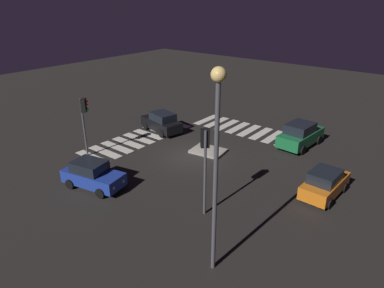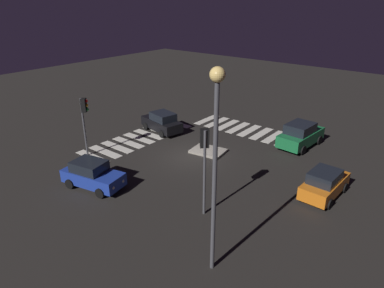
# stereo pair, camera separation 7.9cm
# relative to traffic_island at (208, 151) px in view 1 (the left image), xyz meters

# --- Properties ---
(ground_plane) EXTENTS (80.00, 80.00, 0.00)m
(ground_plane) POSITION_rel_traffic_island_xyz_m (0.44, 1.38, -0.09)
(ground_plane) COLOR black
(traffic_island) EXTENTS (2.66, 2.15, 0.18)m
(traffic_island) POSITION_rel_traffic_island_xyz_m (0.00, 0.00, 0.00)
(traffic_island) COLOR gray
(traffic_island) RESTS_ON ground
(car_blue) EXTENTS (4.05, 2.38, 1.67)m
(car_blue) POSITION_rel_traffic_island_xyz_m (2.43, 8.53, 0.73)
(car_blue) COLOR #1E389E
(car_blue) RESTS_ON ground
(car_black) EXTENTS (4.17, 2.45, 1.73)m
(car_black) POSITION_rel_traffic_island_xyz_m (5.65, -0.98, 0.76)
(car_black) COLOR black
(car_black) RESTS_ON ground
(car_green) EXTENTS (2.34, 4.51, 1.91)m
(car_green) POSITION_rel_traffic_island_xyz_m (-4.86, -5.35, 0.85)
(car_green) COLOR #196B38
(car_green) RESTS_ON ground
(car_orange) EXTENTS (1.92, 3.85, 1.65)m
(car_orange) POSITION_rel_traffic_island_xyz_m (-8.89, 0.74, 0.72)
(car_orange) COLOR orange
(car_orange) RESTS_ON ground
(traffic_light_west) EXTENTS (0.54, 0.54, 4.79)m
(traffic_light_west) POSITION_rel_traffic_island_xyz_m (-4.47, 6.46, 3.53)
(traffic_light_west) COLOR #47474C
(traffic_light_west) RESTS_ON ground
(traffic_light_north) EXTENTS (0.53, 0.54, 4.30)m
(traffic_light_north) POSITION_rel_traffic_island_xyz_m (6.44, 5.93, 3.17)
(traffic_light_north) COLOR #47474C
(traffic_light_north) RESTS_ON ground
(street_lamp) EXTENTS (0.56, 0.56, 8.62)m
(street_lamp) POSITION_rel_traffic_island_xyz_m (-7.26, 9.54, 5.69)
(street_lamp) COLOR #47474C
(street_lamp) RESTS_ON ground
(crosswalk_near) EXTENTS (8.75, 3.20, 0.02)m
(crosswalk_near) POSITION_rel_traffic_island_xyz_m (0.44, -5.86, -0.08)
(crosswalk_near) COLOR silver
(crosswalk_near) RESTS_ON ground
(crosswalk_side) EXTENTS (3.20, 9.90, 0.02)m
(crosswalk_side) POSITION_rel_traffic_island_xyz_m (6.04, 1.38, -0.08)
(crosswalk_side) COLOR silver
(crosswalk_side) RESTS_ON ground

